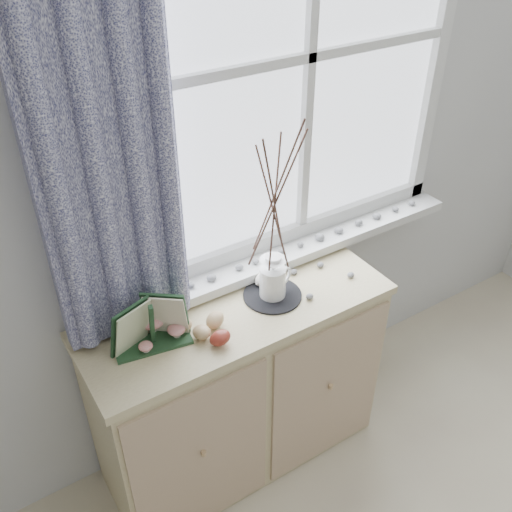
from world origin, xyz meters
The scene contains 8 objects.
sideboard centered at (-0.15, 1.75, 0.43)m, with size 1.20×0.45×0.85m.
botanical_book centered at (-0.50, 1.72, 0.96)m, with size 0.30×0.13×0.21m, color #1D3D22, non-canonical shape.
toadstool_cluster centered at (-0.46, 1.78, 0.90)m, with size 0.18×0.15×0.09m.
wooden_eggs centered at (-0.32, 1.69, 0.88)m, with size 0.17×0.18×0.08m.
songbird_figurine centered at (0.01, 1.83, 0.88)m, with size 0.12×0.06×0.06m, color white, non-canonical shape.
crocheted_doily centered at (0.00, 1.74, 0.85)m, with size 0.23×0.23×0.01m, color black.
twig_pitcher centered at (0.00, 1.74, 1.28)m, with size 0.34×0.34×0.76m.
sideboard_pebbles centered at (0.18, 1.76, 0.86)m, with size 0.33×0.23×0.02m.
Camera 1 is at (-0.96, 0.35, 2.24)m, focal length 40.00 mm.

